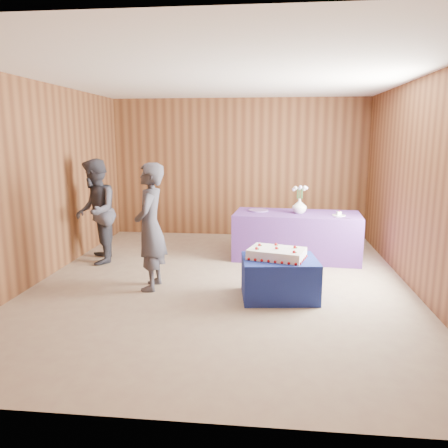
# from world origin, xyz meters

# --- Properties ---
(ground) EXTENTS (6.00, 6.00, 0.00)m
(ground) POSITION_xyz_m (0.00, 0.00, 0.00)
(ground) COLOR gray
(ground) RESTS_ON ground
(room_shell) EXTENTS (5.04, 6.04, 2.72)m
(room_shell) POSITION_xyz_m (0.00, 0.00, 1.80)
(room_shell) COLOR brown
(room_shell) RESTS_ON ground
(cake_table) EXTENTS (0.98, 0.80, 0.50)m
(cake_table) POSITION_xyz_m (0.77, -0.50, 0.25)
(cake_table) COLOR navy
(cake_table) RESTS_ON ground
(serving_table) EXTENTS (2.06, 1.05, 0.75)m
(serving_table) POSITION_xyz_m (1.07, 1.34, 0.38)
(serving_table) COLOR #572E80
(serving_table) RESTS_ON ground
(sheet_cake) EXTENTS (0.78, 0.63, 0.16)m
(sheet_cake) POSITION_xyz_m (0.73, -0.49, 0.56)
(sheet_cake) COLOR white
(sheet_cake) RESTS_ON cake_table
(vase) EXTENTS (0.25, 0.25, 0.24)m
(vase) POSITION_xyz_m (1.10, 1.33, 0.87)
(vase) COLOR white
(vase) RESTS_ON serving_table
(flower_spray) EXTENTS (0.25, 0.25, 0.19)m
(flower_spray) POSITION_xyz_m (1.10, 1.33, 1.15)
(flower_spray) COLOR #245C29
(flower_spray) RESTS_ON vase
(platter) EXTENTS (0.45, 0.45, 0.02)m
(platter) POSITION_xyz_m (0.44, 1.48, 0.76)
(platter) COLOR #7650A1
(platter) RESTS_ON serving_table
(plate) EXTENTS (0.25, 0.25, 0.01)m
(plate) POSITION_xyz_m (1.70, 1.17, 0.76)
(plate) COLOR silver
(plate) RESTS_ON serving_table
(cake_slice) EXTENTS (0.08, 0.07, 0.08)m
(cake_slice) POSITION_xyz_m (1.70, 1.17, 0.79)
(cake_slice) COLOR white
(cake_slice) RESTS_ON plate
(knife) EXTENTS (0.24, 0.14, 0.00)m
(knife) POSITION_xyz_m (1.72, 0.96, 0.75)
(knife) COLOR silver
(knife) RESTS_ON serving_table
(guest_left) EXTENTS (0.41, 0.61, 1.64)m
(guest_left) POSITION_xyz_m (-0.89, -0.32, 0.82)
(guest_left) COLOR #3A3943
(guest_left) RESTS_ON ground
(guest_right) EXTENTS (0.85, 0.96, 1.63)m
(guest_right) POSITION_xyz_m (-2.06, 0.76, 0.82)
(guest_right) COLOR #353540
(guest_right) RESTS_ON ground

